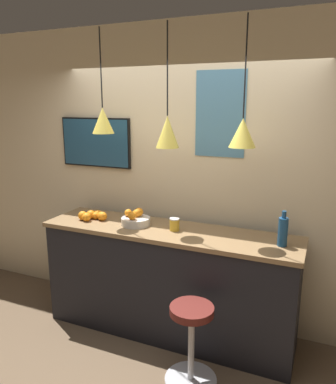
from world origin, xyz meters
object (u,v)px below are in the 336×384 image
bar_stool (191,334)px  juice_bottle (283,231)px  mounted_tv (96,142)px  spread_jar (175,224)px  fruit_bowl (135,219)px

bar_stool → juice_bottle: size_ratio=2.24×
juice_bottle → bar_stool: bearing=-136.2°
bar_stool → mounted_tv: bearing=147.6°
juice_bottle → spread_jar: 0.94m
spread_jar → mounted_tv: size_ratio=0.14×
fruit_bowl → mounted_tv: bearing=151.3°
spread_jar → mounted_tv: bearing=161.2°
bar_stool → spread_jar: spread_jar is taller
bar_stool → spread_jar: bearing=124.2°
bar_stool → spread_jar: (-0.37, 0.54, 0.68)m
bar_stool → juice_bottle: (0.57, 0.54, 0.74)m
bar_stool → fruit_bowl: (-0.77, 0.54, 0.68)m
bar_stool → juice_bottle: juice_bottle is taller
juice_bottle → spread_jar: bearing=-180.0°
fruit_bowl → bar_stool: bearing=-35.4°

